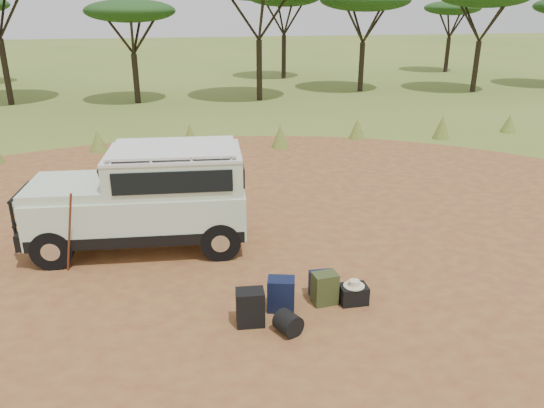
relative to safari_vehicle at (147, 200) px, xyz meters
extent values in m
plane|color=#557027|center=(1.26, -1.33, -1.00)|extent=(140.00, 140.00, 0.00)
cylinder|color=olive|center=(1.26, -1.33, -0.99)|extent=(23.00, 23.00, 0.01)
cone|color=#557027|center=(-1.74, 7.87, -0.65)|extent=(0.60, 0.60, 0.70)
cone|color=#557027|center=(1.26, 7.47, -0.55)|extent=(0.60, 0.60, 0.90)
cone|color=#557027|center=(4.26, 7.07, -0.60)|extent=(0.60, 0.60, 0.80)
cone|color=#557027|center=(7.26, 7.77, -0.62)|extent=(0.60, 0.60, 0.75)
cone|color=#557027|center=(10.26, 7.17, -0.57)|extent=(0.60, 0.60, 0.85)
cone|color=#557027|center=(13.26, 7.57, -0.65)|extent=(0.60, 0.60, 0.70)
cylinder|color=black|center=(-6.74, 17.67, 0.53)|extent=(0.28, 0.28, 3.06)
cylinder|color=black|center=(-0.74, 16.87, 0.17)|extent=(0.28, 0.28, 2.34)
ellipsoid|color=black|center=(-0.74, 16.87, 3.27)|extent=(4.20, 4.20, 1.05)
cylinder|color=black|center=(5.26, 16.47, 0.46)|extent=(0.28, 0.28, 2.93)
cylinder|color=black|center=(11.26, 18.17, 0.31)|extent=(0.28, 0.28, 2.61)
ellipsoid|color=black|center=(11.26, 18.17, 3.76)|extent=(4.80, 4.80, 1.20)
cylinder|color=black|center=(17.26, 16.67, 0.35)|extent=(0.28, 0.28, 2.70)
cylinder|color=black|center=(8.26, 24.17, 0.35)|extent=(0.28, 0.28, 2.70)
cylinder|color=black|center=(20.26, 25.17, 0.17)|extent=(0.28, 0.28, 2.34)
ellipsoid|color=black|center=(20.26, 25.17, 3.27)|extent=(3.80, 3.80, 0.95)
cube|color=beige|center=(-0.14, 0.01, -0.18)|extent=(4.22, 2.02, 0.86)
cube|color=black|center=(-0.14, 0.01, -0.51)|extent=(4.14, 2.05, 0.22)
cube|color=beige|center=(0.59, -0.05, 0.59)|extent=(2.66, 1.82, 0.68)
cube|color=silver|center=(0.59, -0.05, 0.96)|extent=(2.67, 1.86, 0.05)
cube|color=silver|center=(0.59, -0.05, 1.05)|extent=(2.46, 1.74, 0.05)
cube|color=beige|center=(-1.43, 0.12, 0.34)|extent=(1.64, 1.70, 0.18)
cube|color=black|center=(-0.66, 0.06, 0.62)|extent=(0.27, 1.39, 0.48)
cube|color=black|center=(0.52, -0.87, 0.62)|extent=(2.15, 0.22, 0.41)
cube|color=black|center=(0.66, 0.77, 0.62)|extent=(2.15, 0.22, 0.41)
cube|color=black|center=(1.87, -0.16, 0.59)|extent=(0.16, 1.34, 0.37)
cube|color=black|center=(-2.23, 0.19, -0.45)|extent=(0.27, 1.65, 0.31)
cylinder|color=black|center=(-2.34, 0.20, 0.27)|extent=(0.16, 1.18, 0.06)
cylinder|color=black|center=(-2.34, 0.20, -0.21)|extent=(0.16, 1.18, 0.06)
cylinder|color=silver|center=(-2.38, -0.05, 0.09)|extent=(0.08, 0.20, 0.20)
cylinder|color=silver|center=(-2.34, 0.45, 0.09)|extent=(0.08, 0.20, 0.20)
cube|color=silver|center=(-2.31, 0.20, -0.34)|extent=(0.07, 0.38, 0.11)
cylinder|color=black|center=(-0.52, 0.84, 0.52)|extent=(0.08, 0.08, 0.75)
cylinder|color=black|center=(-1.74, -0.59, -0.62)|extent=(0.78, 0.32, 0.76)
cylinder|color=black|center=(-1.62, 0.87, -0.62)|extent=(0.78, 0.32, 0.76)
cylinder|color=black|center=(1.34, -0.85, -0.62)|extent=(0.78, 0.32, 0.76)
cylinder|color=black|center=(1.46, 0.61, -0.62)|extent=(0.78, 0.32, 0.76)
cylinder|color=maroon|center=(-1.34, -0.91, -0.19)|extent=(0.36, 0.38, 1.61)
cube|color=black|center=(1.53, -3.15, -0.71)|extent=(0.45, 0.35, 0.58)
cube|color=#101732|center=(2.08, -2.84, -0.72)|extent=(0.49, 0.41, 0.56)
cube|color=#313F1D|center=(2.82, -2.79, -0.73)|extent=(0.42, 0.32, 0.54)
cube|color=#101732|center=(2.84, -2.59, -0.77)|extent=(0.41, 0.31, 0.45)
cube|color=black|center=(3.29, -2.88, -0.84)|extent=(0.45, 0.32, 0.32)
cylinder|color=black|center=(2.05, -3.49, -0.83)|extent=(0.46, 0.46, 0.34)
cylinder|color=beige|center=(3.29, -2.88, -0.67)|extent=(0.35, 0.35, 0.01)
cylinder|color=beige|center=(3.29, -2.88, -0.62)|extent=(0.17, 0.17, 0.09)
camera|label=1|loc=(0.45, -10.04, 3.65)|focal=35.00mm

